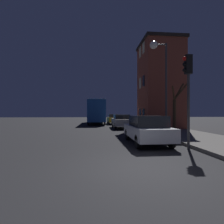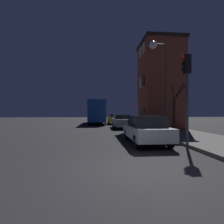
{
  "view_description": "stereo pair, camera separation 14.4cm",
  "coord_description": "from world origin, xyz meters",
  "px_view_note": "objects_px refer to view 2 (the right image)",
  "views": [
    {
      "loc": [
        -1.37,
        -5.14,
        1.71
      ],
      "look_at": [
        0.16,
        11.36,
        1.77
      ],
      "focal_mm": 28.0,
      "sensor_mm": 36.0,
      "label": 1
    },
    {
      "loc": [
        -1.23,
        -5.15,
        1.71
      ],
      "look_at": [
        0.16,
        11.36,
        1.77
      ],
      "focal_mm": 28.0,
      "sensor_mm": 36.0,
      "label": 2
    }
  ],
  "objects_px": {
    "streetlamp": "(159,63)",
    "car_near_lane": "(146,129)",
    "traffic_light": "(187,81)",
    "bus": "(97,110)",
    "bare_tree": "(175,109)",
    "car_far_lane": "(115,119)",
    "car_mid_lane": "(121,121)"
  },
  "relations": [
    {
      "from": "traffic_light",
      "to": "car_far_lane",
      "type": "distance_m",
      "value": 18.27
    },
    {
      "from": "streetlamp",
      "to": "car_mid_lane",
      "type": "xyz_separation_m",
      "value": [
        -1.67,
        7.02,
        -4.35
      ]
    },
    {
      "from": "streetlamp",
      "to": "car_near_lane",
      "type": "xyz_separation_m",
      "value": [
        -1.61,
        -2.44,
        -4.35
      ]
    },
    {
      "from": "traffic_light",
      "to": "car_near_lane",
      "type": "xyz_separation_m",
      "value": [
        -1.52,
        1.56,
        -2.37
      ]
    },
    {
      "from": "car_far_lane",
      "to": "bus",
      "type": "bearing_deg",
      "value": 150.49
    },
    {
      "from": "traffic_light",
      "to": "car_near_lane",
      "type": "relative_size",
      "value": 1.05
    },
    {
      "from": "streetlamp",
      "to": "bare_tree",
      "type": "bearing_deg",
      "value": 38.76
    },
    {
      "from": "streetlamp",
      "to": "bare_tree",
      "type": "relative_size",
      "value": 1.67
    },
    {
      "from": "traffic_light",
      "to": "bare_tree",
      "type": "distance_m",
      "value": 6.01
    },
    {
      "from": "car_far_lane",
      "to": "bare_tree",
      "type": "bearing_deg",
      "value": -73.82
    },
    {
      "from": "streetlamp",
      "to": "bus",
      "type": "height_order",
      "value": "streetlamp"
    },
    {
      "from": "bus",
      "to": "car_far_lane",
      "type": "xyz_separation_m",
      "value": [
        2.62,
        -1.48,
        -1.33
      ]
    },
    {
      "from": "streetlamp",
      "to": "bare_tree",
      "type": "xyz_separation_m",
      "value": [
        1.91,
        1.54,
        -3.16
      ]
    },
    {
      "from": "bus",
      "to": "car_far_lane",
      "type": "height_order",
      "value": "bus"
    },
    {
      "from": "car_mid_lane",
      "to": "car_near_lane",
      "type": "bearing_deg",
      "value": -89.67
    },
    {
      "from": "traffic_light",
      "to": "car_far_lane",
      "type": "height_order",
      "value": "traffic_light"
    },
    {
      "from": "streetlamp",
      "to": "bare_tree",
      "type": "distance_m",
      "value": 4.0
    },
    {
      "from": "traffic_light",
      "to": "bus",
      "type": "relative_size",
      "value": 0.43
    },
    {
      "from": "car_far_lane",
      "to": "traffic_light",
      "type": "bearing_deg",
      "value": -84.88
    },
    {
      "from": "streetlamp",
      "to": "car_mid_lane",
      "type": "relative_size",
      "value": 1.55
    },
    {
      "from": "traffic_light",
      "to": "bus",
      "type": "bearing_deg",
      "value": 102.24
    },
    {
      "from": "streetlamp",
      "to": "traffic_light",
      "type": "height_order",
      "value": "streetlamp"
    },
    {
      "from": "streetlamp",
      "to": "traffic_light",
      "type": "distance_m",
      "value": 4.46
    },
    {
      "from": "streetlamp",
      "to": "bare_tree",
      "type": "height_order",
      "value": "streetlamp"
    },
    {
      "from": "bus",
      "to": "car_near_lane",
      "type": "xyz_separation_m",
      "value": [
        2.72,
        -17.95,
        -1.31
      ]
    },
    {
      "from": "car_near_lane",
      "to": "car_far_lane",
      "type": "height_order",
      "value": "car_near_lane"
    },
    {
      "from": "bare_tree",
      "to": "car_near_lane",
      "type": "height_order",
      "value": "bare_tree"
    },
    {
      "from": "bare_tree",
      "to": "car_far_lane",
      "type": "height_order",
      "value": "bare_tree"
    },
    {
      "from": "car_mid_lane",
      "to": "bus",
      "type": "bearing_deg",
      "value": 107.39
    },
    {
      "from": "car_near_lane",
      "to": "car_mid_lane",
      "type": "xyz_separation_m",
      "value": [
        -0.05,
        9.45,
        -0.0
      ]
    },
    {
      "from": "traffic_light",
      "to": "car_far_lane",
      "type": "bearing_deg",
      "value": 95.12
    },
    {
      "from": "streetlamp",
      "to": "car_far_lane",
      "type": "xyz_separation_m",
      "value": [
        -1.71,
        14.04,
        -4.36
      ]
    }
  ]
}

